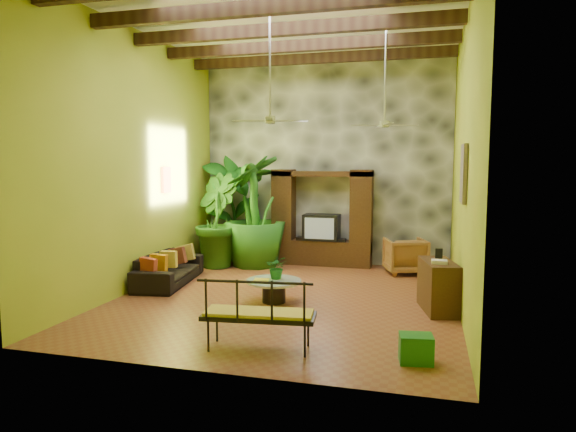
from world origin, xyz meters
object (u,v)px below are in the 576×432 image
(tall_plant_b, at_px, (215,220))
(tall_plant_a, at_px, (232,206))
(green_bin, at_px, (416,349))
(entertainment_center, at_px, (322,225))
(tall_plant_c, at_px, (255,211))
(ceiling_fan_back, at_px, (384,114))
(sofa, at_px, (169,268))
(ceiling_fan_front, at_px, (270,108))
(side_console, at_px, (438,286))
(coffee_table, at_px, (274,288))
(iron_bench, at_px, (257,311))
(wicker_armchair, at_px, (405,256))

(tall_plant_b, bearing_deg, tall_plant_a, 82.90)
(green_bin, bearing_deg, tall_plant_a, 129.19)
(entertainment_center, relative_size, tall_plant_c, 0.91)
(ceiling_fan_back, bearing_deg, sofa, -169.67)
(ceiling_fan_front, relative_size, green_bin, 4.60)
(green_bin, bearing_deg, ceiling_fan_front, 139.71)
(entertainment_center, distance_m, side_console, 4.27)
(entertainment_center, height_order, coffee_table, entertainment_center)
(entertainment_center, xyz_separation_m, iron_bench, (0.32, -5.84, -0.43))
(ceiling_fan_front, distance_m, sofa, 4.02)
(wicker_armchair, relative_size, side_console, 0.83)
(ceiling_fan_back, distance_m, tall_plant_a, 4.80)
(ceiling_fan_front, distance_m, tall_plant_b, 4.17)
(ceiling_fan_front, height_order, tall_plant_b, ceiling_fan_front)
(tall_plant_a, bearing_deg, coffee_table, -58.55)
(tall_plant_b, height_order, side_console, tall_plant_b)
(entertainment_center, bearing_deg, tall_plant_b, -160.73)
(tall_plant_a, xyz_separation_m, side_console, (4.95, -3.31, -0.96))
(entertainment_center, xyz_separation_m, tall_plant_b, (-2.41, -0.84, 0.15))
(tall_plant_c, height_order, side_console, tall_plant_c)
(wicker_armchair, relative_size, coffee_table, 0.89)
(entertainment_center, xyz_separation_m, coffee_table, (-0.15, -3.52, -0.71))
(ceiling_fan_back, relative_size, tall_plant_b, 0.84)
(entertainment_center, distance_m, tall_plant_c, 1.64)
(sofa, height_order, iron_bench, iron_bench)
(sofa, xyz_separation_m, green_bin, (4.98, -2.99, -0.13))
(tall_plant_c, distance_m, green_bin, 6.52)
(wicker_armchair, xyz_separation_m, iron_bench, (-1.68, -5.37, 0.14))
(side_console, bearing_deg, green_bin, -110.23)
(ceiling_fan_front, xyz_separation_m, tall_plant_b, (-2.21, 2.70, -2.29))
(side_console, relative_size, green_bin, 2.60)
(sofa, relative_size, side_console, 2.02)
(sofa, relative_size, green_bin, 5.26)
(ceiling_fan_front, height_order, side_console, ceiling_fan_front)
(tall_plant_b, bearing_deg, sofa, -97.04)
(ceiling_fan_front, bearing_deg, ceiling_fan_back, 41.63)
(side_console, bearing_deg, coffee_table, 171.32)
(tall_plant_c, relative_size, green_bin, 6.50)
(ceiling_fan_front, relative_size, tall_plant_b, 0.84)
(ceiling_fan_back, relative_size, side_console, 1.77)
(ceiling_fan_back, height_order, wicker_armchair, ceiling_fan_back)
(tall_plant_c, xyz_separation_m, green_bin, (3.85, -5.14, -1.14))
(iron_bench, bearing_deg, entertainment_center, 86.51)
(coffee_table, relative_size, side_console, 0.93)
(side_console, bearing_deg, wicker_armchair, 89.88)
(wicker_armchair, height_order, tall_plant_b, tall_plant_b)
(ceiling_fan_back, xyz_separation_m, green_bin, (0.75, -3.76, -3.23))
(tall_plant_a, xyz_separation_m, tall_plant_b, (-0.11, -0.85, -0.27))
(ceiling_fan_front, relative_size, side_console, 1.77)
(iron_bench, relative_size, side_console, 1.47)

